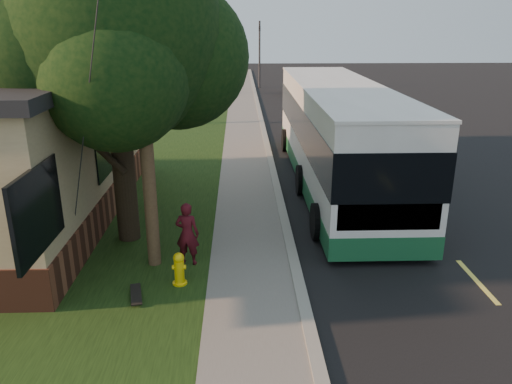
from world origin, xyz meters
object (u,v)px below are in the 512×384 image
bare_tree_far (216,68)px  transit_bus (337,132)px  utility_pole (140,66)px  traffic_signal (260,50)px  bare_tree_near (198,86)px  distant_car (299,85)px  dumpster (52,184)px  skateboard_main (136,294)px  fire_hydrant (179,269)px  leafy_tree (114,36)px  skateboarder (187,234)px

bare_tree_far → transit_bus: bearing=-77.4°
utility_pole → traffic_signal: utility_pole is taller
bare_tree_near → distant_car: bearing=59.2°
transit_bus → dumpster: 9.57m
bare_tree_near → transit_bus: bare_tree_near is taller
transit_bus → skateboard_main: 9.62m
fire_hydrant → bare_tree_far: (-0.40, 30.00, 1.57)m
utility_pole → leafy_tree: bearing=117.6°
skateboarder → fire_hydrant: bearing=94.1°
bare_tree_near → distant_car: 13.67m
bare_tree_far → distant_car: bare_tree_far is taller
fire_hydrant → skateboard_main: size_ratio=0.82×
traffic_signal → skateboarder: (-3.00, -33.04, -2.33)m
traffic_signal → bare_tree_near: bearing=-104.0°
traffic_signal → skateboarder: traffic_signal is taller
distant_car → utility_pole: bearing=-102.9°
utility_pole → skateboard_main: bearing=-95.3°
fire_hydrant → transit_bus: 8.67m
skateboard_main → dumpster: bearing=122.0°
skateboard_main → bare_tree_near: bearing=90.2°
leafy_tree → transit_bus: leafy_tree is taller
utility_pole → distant_car: (6.77, 28.69, -3.90)m
utility_pole → skateboarder: bearing=-2.2°
utility_pole → bare_tree_far: size_ratio=2.25×
skateboarder → leafy_tree: bearing=-35.2°
traffic_signal → distant_car: traffic_signal is taller
fire_hydrant → leafy_tree: size_ratio=0.09×
transit_bus → dumpster: (-9.35, -1.60, -1.25)m
distant_car → fire_hydrant: bearing=-101.2°
bare_tree_far → traffic_signal: size_ratio=0.73×
skateboard_main → distant_car: bearing=77.1°
bare_tree_far → dumpster: bearing=-99.8°
traffic_signal → transit_bus: size_ratio=0.43×
dumpster → bare_tree_far: bearing=80.2°
bare_tree_near → traffic_signal: (4.00, 16.00, 1.01)m
transit_bus → fire_hydrant: bearing=-123.5°
skateboard_main → distant_car: size_ratio=0.21×
dumpster → distant_car: size_ratio=0.34×
transit_bus → skateboarder: size_ratio=8.48×
traffic_signal → distant_car: bearing=-55.6°
bare_tree_far → skateboarder: bare_tree_far is taller
utility_pole → traffic_signal: (3.81, 33.01, -1.47)m
transit_bus → distant_car: (1.34, 22.56, -1.14)m
fire_hydrant → distant_car: size_ratio=0.17×
transit_bus → skateboard_main: size_ratio=14.39×
fire_hydrant → traffic_signal: (3.10, 34.00, 2.73)m
bare_tree_near → dumpster: 13.11m
utility_pole → leafy_tree: utility_pole is taller
bare_tree_far → traffic_signal: traffic_signal is taller
dumpster → distant_car: (10.69, 24.16, 0.12)m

